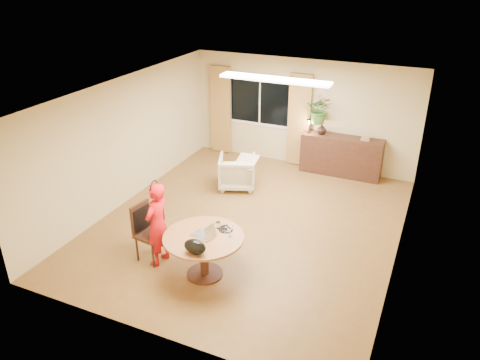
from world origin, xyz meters
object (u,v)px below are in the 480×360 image
at_px(dining_chair, 151,233).
at_px(armchair, 237,172).
at_px(child, 157,224).
at_px(sideboard, 341,156).
at_px(dining_table, 204,245).

xyz_separation_m(dining_chair, armchair, (0.16, 3.14, -0.14)).
distance_m(child, sideboard, 5.17).
bearing_deg(armchair, dining_table, 83.77).
bearing_deg(child, armchair, -176.78).
distance_m(dining_table, armchair, 3.29).
height_order(dining_chair, armchair, dining_chair).
relative_size(dining_chair, sideboard, 0.54).
bearing_deg(dining_table, sideboard, 77.06).
relative_size(dining_table, armchair, 1.59).
height_order(dining_chair, child, child).
xyz_separation_m(dining_table, child, (-0.86, 0.01, 0.16)).
xyz_separation_m(dining_table, sideboard, (1.10, 4.78, -0.11)).
bearing_deg(sideboard, armchair, -140.37).
bearing_deg(child, dining_table, 92.65).
relative_size(dining_chair, child, 0.69).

